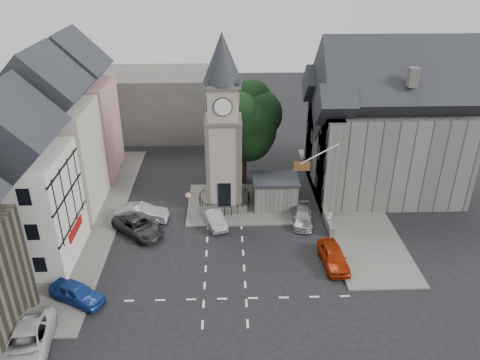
{
  "coord_description": "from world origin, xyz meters",
  "views": [
    {
      "loc": [
        0.25,
        -31.41,
        22.56
      ],
      "look_at": [
        1.4,
        5.0,
        4.17
      ],
      "focal_mm": 35.0,
      "sensor_mm": 36.0,
      "label": 1
    }
  ],
  "objects_px": {
    "car_east_red": "(333,256)",
    "pedestrian": "(329,220)",
    "car_west_blue": "(77,293)",
    "stone_shelter": "(275,192)",
    "clock_tower": "(223,126)"
  },
  "relations": [
    {
      "from": "stone_shelter",
      "to": "car_west_blue",
      "type": "bearing_deg",
      "value": -139.69
    },
    {
      "from": "car_east_red",
      "to": "pedestrian",
      "type": "relative_size",
      "value": 2.89
    },
    {
      "from": "stone_shelter",
      "to": "pedestrian",
      "type": "distance_m",
      "value": 5.97
    },
    {
      "from": "clock_tower",
      "to": "stone_shelter",
      "type": "bearing_deg",
      "value": -5.84
    },
    {
      "from": "car_west_blue",
      "to": "pedestrian",
      "type": "height_order",
      "value": "pedestrian"
    },
    {
      "from": "pedestrian",
      "to": "car_west_blue",
      "type": "bearing_deg",
      "value": -10.94
    },
    {
      "from": "clock_tower",
      "to": "stone_shelter",
      "type": "height_order",
      "value": "clock_tower"
    },
    {
      "from": "stone_shelter",
      "to": "car_east_red",
      "type": "xyz_separation_m",
      "value": [
        3.7,
        -9.26,
        -0.79
      ]
    },
    {
      "from": "clock_tower",
      "to": "car_east_red",
      "type": "height_order",
      "value": "clock_tower"
    },
    {
      "from": "clock_tower",
      "to": "stone_shelter",
      "type": "relative_size",
      "value": 3.78
    },
    {
      "from": "clock_tower",
      "to": "pedestrian",
      "type": "relative_size",
      "value": 10.53
    },
    {
      "from": "car_east_red",
      "to": "stone_shelter",
      "type": "bearing_deg",
      "value": 107.75
    },
    {
      "from": "stone_shelter",
      "to": "car_east_red",
      "type": "relative_size",
      "value": 0.96
    },
    {
      "from": "car_east_red",
      "to": "car_west_blue",
      "type": "bearing_deg",
      "value": -173.16
    },
    {
      "from": "car_east_red",
      "to": "pedestrian",
      "type": "distance_m",
      "value": 5.41
    }
  ]
}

